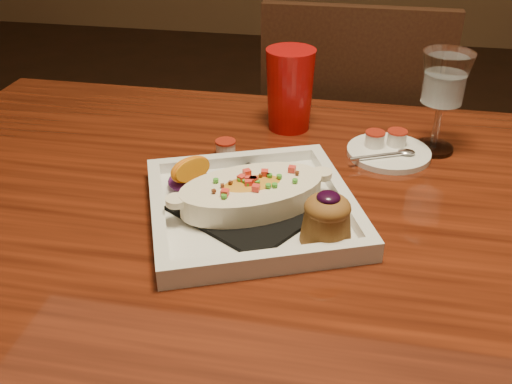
% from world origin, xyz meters
% --- Properties ---
extents(table, '(1.50, 0.90, 0.75)m').
position_xyz_m(table, '(0.00, 0.00, 0.65)').
color(table, maroon).
rests_on(table, floor).
extents(chair_far, '(0.42, 0.42, 0.93)m').
position_xyz_m(chair_far, '(-0.00, 0.63, 0.51)').
color(chair_far, black).
rests_on(chair_far, floor).
extents(plate, '(0.37, 0.37, 0.08)m').
position_xyz_m(plate, '(-0.11, -0.01, 0.78)').
color(plate, white).
rests_on(plate, table).
extents(goblet, '(0.08, 0.08, 0.17)m').
position_xyz_m(goblet, '(0.15, 0.25, 0.87)').
color(goblet, silver).
rests_on(goblet, table).
extents(saucer, '(0.14, 0.14, 0.10)m').
position_xyz_m(saucer, '(0.07, 0.22, 0.76)').
color(saucer, white).
rests_on(saucer, table).
extents(creamer_loose, '(0.04, 0.04, 0.03)m').
position_xyz_m(creamer_loose, '(-0.20, 0.17, 0.76)').
color(creamer_loose, silver).
rests_on(creamer_loose, table).
extents(red_tumbler, '(0.09, 0.09, 0.15)m').
position_xyz_m(red_tumbler, '(-0.11, 0.30, 0.82)').
color(red_tumbler, '#AF0C0C').
rests_on(red_tumbler, table).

